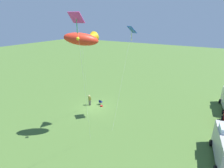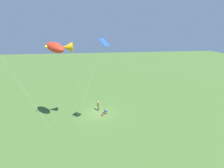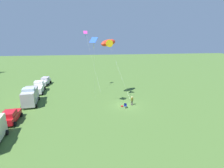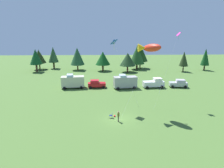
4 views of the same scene
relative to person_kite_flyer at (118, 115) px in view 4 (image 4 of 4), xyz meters
The scene contains 13 objects.
ground_plane 1.42m from the person_kite_flyer, 85.02° to the left, with size 160.00×160.00×0.00m, color #47692D.
person_kite_flyer is the anchor object (origin of this frame).
folding_chair 1.82m from the person_kite_flyer, 126.35° to the left, with size 0.49×0.49×0.82m.
backpack_on_grass 2.18m from the person_kite_flyer, 104.82° to the left, with size 0.32×0.22×0.22m, color red.
van_camper_beige 21.74m from the person_kite_flyer, 116.75° to the left, with size 5.62×3.13×3.34m.
car_red_sedan 19.84m from the person_kite_flyer, 102.09° to the left, with size 4.30×2.41×1.89m.
van_motorhome_grey 18.89m from the person_kite_flyer, 81.74° to the left, with size 5.65×3.20×3.34m.
truck_white_pickup 21.53m from the person_kite_flyer, 63.00° to the left, with size 5.18×2.82×2.34m.
car_silver_compact 24.91m from the person_kite_flyer, 50.57° to the left, with size 4.35×2.54×1.89m.
treeline_distant 41.52m from the person_kite_flyer, 91.68° to the left, with size 59.50×11.51×8.29m.
kite_large_fish 11.87m from the person_kite_flyer, 36.10° to the left, with size 7.11×5.83×11.89m.
kite_diamond_rainbow 17.88m from the person_kite_flyer, 36.49° to the left, with size 4.83×3.47×13.36m.
kite_diamond_blue 12.47m from the person_kite_flyer, 92.97° to the left, with size 5.30×1.47×12.22m.
Camera 4 is at (-2.07, -32.33, 14.42)m, focal length 35.00 mm.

